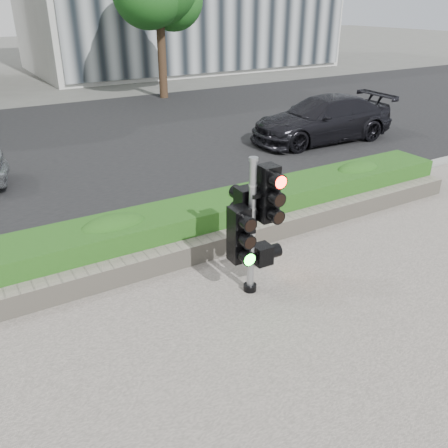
# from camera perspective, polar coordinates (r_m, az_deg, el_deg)

# --- Properties ---
(ground) EXTENTS (120.00, 120.00, 0.00)m
(ground) POSITION_cam_1_polar(r_m,az_deg,el_deg) (6.64, 4.97, -11.35)
(ground) COLOR #51514C
(ground) RESTS_ON ground
(road) EXTENTS (60.00, 13.00, 0.02)m
(road) POSITION_cam_1_polar(r_m,az_deg,el_deg) (15.14, -17.78, 9.07)
(road) COLOR black
(road) RESTS_ON ground
(curb) EXTENTS (60.00, 0.25, 0.12)m
(curb) POSITION_cam_1_polar(r_m,az_deg,el_deg) (8.96, -6.74, -0.59)
(curb) COLOR gray
(curb) RESTS_ON ground
(stone_wall) EXTENTS (12.00, 0.32, 0.34)m
(stone_wall) POSITION_cam_1_polar(r_m,az_deg,el_deg) (7.90, -2.98, -3.10)
(stone_wall) COLOR gray
(stone_wall) RESTS_ON sidewalk
(hedge) EXTENTS (12.00, 1.00, 0.68)m
(hedge) POSITION_cam_1_polar(r_m,az_deg,el_deg) (8.34, -5.12, -0.23)
(hedge) COLOR #3B8A2A
(hedge) RESTS_ON sidewalk
(traffic_signal) EXTENTS (0.71, 0.52, 2.06)m
(traffic_signal) POSITION_cam_1_polar(r_m,az_deg,el_deg) (6.64, 3.43, 0.50)
(traffic_signal) COLOR black
(traffic_signal) RESTS_ON sidewalk
(car_dark) EXTENTS (4.65, 2.12, 1.32)m
(car_dark) POSITION_cam_1_polar(r_m,az_deg,el_deg) (15.02, 11.74, 12.26)
(car_dark) COLOR black
(car_dark) RESTS_ON road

